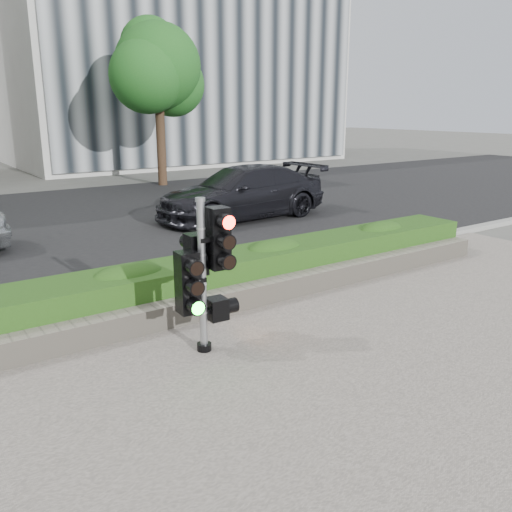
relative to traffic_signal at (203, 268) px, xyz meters
name	(u,v)px	position (x,y,z in m)	size (l,w,h in m)	color
ground	(301,359)	(0.86, -0.90, -1.13)	(120.00, 120.00, 0.00)	#51514C
sidewalk	(479,461)	(0.86, -3.40, -1.11)	(16.00, 11.00, 0.03)	#9E9389
road	(66,224)	(0.86, 9.10, -1.12)	(60.00, 13.00, 0.02)	black
curb	(184,289)	(0.86, 2.25, -1.07)	(60.00, 0.25, 0.12)	gray
stone_wall	(222,302)	(0.86, 1.00, -0.93)	(12.00, 0.32, 0.34)	gray
hedge	(200,280)	(0.86, 1.65, -0.76)	(12.00, 1.00, 0.68)	#407E27
building_right	(174,55)	(11.86, 24.10, 4.87)	(18.00, 10.00, 12.00)	#B7B7B2
tree_right	(157,70)	(6.35, 14.65, 3.35)	(4.10, 3.58, 6.53)	black
traffic_signal	(203,268)	(0.00, 0.00, 0.00)	(0.69, 0.51, 1.99)	black
car_dark	(242,192)	(5.20, 6.99, -0.38)	(2.06, 5.06, 1.47)	black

